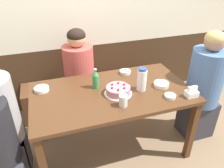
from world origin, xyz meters
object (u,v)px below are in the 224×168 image
object	(u,v)px
bench_seat	(93,93)
bowl_sauce_shallow	(125,72)
bowl_soup_white	(42,89)
napkin_holder	(192,93)
bowl_side_dish	(170,96)
birthday_cake	(118,90)
glass_water_tall	(123,101)
bowl_rice_small	(161,84)
person_grey_tee	(203,88)
soju_bottle	(96,79)
person_teal_shirt	(80,77)
water_pitcher	(142,79)

from	to	relation	value
bench_seat	bowl_sauce_shallow	distance (m)	0.79
bench_seat	bowl_soup_white	world-z (taller)	bowl_soup_white
napkin_holder	bowl_side_dish	xyz separation A→B (m)	(-0.19, 0.04, -0.02)
birthday_cake	glass_water_tall	world-z (taller)	glass_water_tall
bowl_rice_small	person_grey_tee	xyz separation A→B (m)	(0.53, -0.01, -0.14)
bowl_soup_white	bowl_rice_small	world-z (taller)	bowl_rice_small
bowl_soup_white	person_grey_tee	xyz separation A→B (m)	(1.66, -0.29, -0.14)
birthday_cake	soju_bottle	xyz separation A→B (m)	(-0.17, 0.17, 0.06)
person_grey_tee	bench_seat	bearing A→B (deg)	-41.41
soju_bottle	glass_water_tall	world-z (taller)	soju_bottle
birthday_cake	bowl_rice_small	size ratio (longest dim) A/B	1.76
person_teal_shirt	person_grey_tee	xyz separation A→B (m)	(1.21, -0.75, 0.04)
bowl_soup_white	bowl_rice_small	distance (m)	1.17
water_pitcher	soju_bottle	xyz separation A→B (m)	(-0.41, 0.17, -0.02)
bench_seat	bowl_side_dish	xyz separation A→B (m)	(0.47, -1.10, 0.54)
birthday_cake	soju_bottle	world-z (taller)	soju_bottle
soju_bottle	person_teal_shirt	size ratio (longest dim) A/B	0.17
person_teal_shirt	napkin_holder	bearing A→B (deg)	40.86
glass_water_tall	person_teal_shirt	world-z (taller)	person_teal_shirt
napkin_holder	glass_water_tall	bearing A→B (deg)	174.90
bowl_rice_small	bowl_sauce_shallow	distance (m)	0.44
water_pitcher	birthday_cake	bearing A→B (deg)	179.45
person_grey_tee	person_teal_shirt	bearing A→B (deg)	-31.83
soju_bottle	person_grey_tee	xyz separation A→B (m)	(1.15, -0.19, -0.22)
bowl_sauce_shallow	glass_water_tall	bearing A→B (deg)	-112.86
bowl_side_dish	bowl_soup_white	bearing A→B (deg)	156.19
bowl_soup_white	person_grey_tee	bearing A→B (deg)	-10.04
bench_seat	bowl_side_dish	bearing A→B (deg)	-66.70
napkin_holder	bowl_sauce_shallow	xyz separation A→B (m)	(-0.41, 0.62, -0.02)
bench_seat	person_grey_tee	world-z (taller)	person_grey_tee
birthday_cake	glass_water_tall	xyz separation A→B (m)	(-0.02, -0.20, 0.02)
napkin_holder	person_teal_shirt	xyz separation A→B (m)	(-0.86, 0.99, -0.20)
soju_bottle	bowl_rice_small	bearing A→B (deg)	-15.82
bench_seat	person_grey_tee	bearing A→B (deg)	-41.41
bowl_soup_white	bowl_sauce_shallow	distance (m)	0.90
water_pitcher	person_grey_tee	size ratio (longest dim) A/B	0.18
soju_bottle	bowl_soup_white	world-z (taller)	soju_bottle
bowl_soup_white	glass_water_tall	distance (m)	0.81
birthday_cake	bowl_soup_white	distance (m)	0.74
bench_seat	soju_bottle	size ratio (longest dim) A/B	8.92
birthday_cake	person_grey_tee	bearing A→B (deg)	-0.79
bowl_sauce_shallow	person_teal_shirt	xyz separation A→B (m)	(-0.45, 0.37, -0.17)
soju_bottle	napkin_holder	bearing A→B (deg)	-28.18
person_grey_tee	bowl_soup_white	bearing A→B (deg)	-10.04
bench_seat	soju_bottle	xyz separation A→B (m)	(-0.13, -0.71, 0.62)
person_grey_tee	bowl_rice_small	bearing A→B (deg)	-0.99
water_pitcher	bowl_rice_small	bearing A→B (deg)	-0.56
bowl_sauce_shallow	person_teal_shirt	bearing A→B (deg)	140.07
soju_bottle	napkin_holder	world-z (taller)	soju_bottle
napkin_holder	bowl_rice_small	distance (m)	0.30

